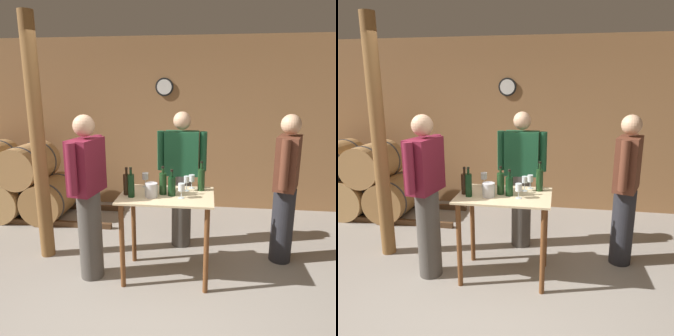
{
  "view_description": "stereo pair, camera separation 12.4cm",
  "coord_description": "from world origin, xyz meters",
  "views": [
    {
      "loc": [
        0.58,
        -2.3,
        1.95
      ],
      "look_at": [
        0.19,
        0.89,
        1.15
      ],
      "focal_mm": 35.0,
      "sensor_mm": 36.0,
      "label": 1
    },
    {
      "loc": [
        0.7,
        -2.28,
        1.95
      ],
      "look_at": [
        0.19,
        0.89,
        1.15
      ],
      "focal_mm": 35.0,
      "sensor_mm": 36.0,
      "label": 2
    }
  ],
  "objects": [
    {
      "name": "ground_plane",
      "position": [
        0.0,
        0.0,
        0.0
      ],
      "size": [
        14.0,
        14.0,
        0.0
      ],
      "primitive_type": "plane",
      "color": "gray"
    },
    {
      "name": "back_wall",
      "position": [
        -0.0,
        2.94,
        1.35
      ],
      "size": [
        8.4,
        0.08,
        2.7
      ],
      "color": "#996B42",
      "rests_on": "ground_plane"
    },
    {
      "name": "barrel_rack",
      "position": [
        -2.4,
        2.19,
        0.5
      ],
      "size": [
        3.33,
        0.86,
        1.14
      ],
      "color": "#4C331E",
      "rests_on": "ground_plane"
    },
    {
      "name": "tasting_table",
      "position": [
        0.19,
        0.79,
        0.7
      ],
      "size": [
        0.94,
        0.62,
        0.9
      ],
      "color": "beige",
      "rests_on": "ground_plane"
    },
    {
      "name": "wooden_post",
      "position": [
        -1.28,
        1.05,
        1.35
      ],
      "size": [
        0.16,
        0.16,
        2.7
      ],
      "color": "brown",
      "rests_on": "ground_plane"
    },
    {
      "name": "wine_bottle_far_left",
      "position": [
        -0.21,
        0.75,
        1.01
      ],
      "size": [
        0.07,
        0.07,
        0.28
      ],
      "color": "black",
      "rests_on": "tasting_table"
    },
    {
      "name": "wine_bottle_left",
      "position": [
        -0.15,
        0.68,
        1.02
      ],
      "size": [
        0.07,
        0.07,
        0.3
      ],
      "color": "black",
      "rests_on": "tasting_table"
    },
    {
      "name": "wine_bottle_center",
      "position": [
        0.15,
        0.8,
        1.02
      ],
      "size": [
        0.07,
        0.07,
        0.29
      ],
      "color": "#193819",
      "rests_on": "tasting_table"
    },
    {
      "name": "wine_bottle_right",
      "position": [
        0.24,
        0.77,
        1.0
      ],
      "size": [
        0.08,
        0.08,
        0.27
      ],
      "color": "black",
      "rests_on": "tasting_table"
    },
    {
      "name": "wine_bottle_far_right",
      "position": [
        0.52,
        0.97,
        1.02
      ],
      "size": [
        0.07,
        0.07,
        0.31
      ],
      "color": "#193819",
      "rests_on": "tasting_table"
    },
    {
      "name": "wine_glass_near_left",
      "position": [
        -0.08,
        1.02,
        1.01
      ],
      "size": [
        0.07,
        0.07,
        0.16
      ],
      "color": "silver",
      "rests_on": "tasting_table"
    },
    {
      "name": "wine_glass_near_center",
      "position": [
        0.34,
        0.7,
        1.01
      ],
      "size": [
        0.07,
        0.07,
        0.15
      ],
      "color": "silver",
      "rests_on": "tasting_table"
    },
    {
      "name": "wine_glass_near_right",
      "position": [
        0.37,
        0.94,
        1.02
      ],
      "size": [
        0.06,
        0.06,
        0.16
      ],
      "color": "silver",
      "rests_on": "tasting_table"
    },
    {
      "name": "wine_glass_far_side",
      "position": [
        0.42,
        1.03,
        1.0
      ],
      "size": [
        0.06,
        0.06,
        0.15
      ],
      "color": "silver",
      "rests_on": "tasting_table"
    },
    {
      "name": "ice_bucket",
      "position": [
        0.04,
        0.71,
        0.97
      ],
      "size": [
        0.12,
        0.12,
        0.14
      ],
      "color": "silver",
      "rests_on": "tasting_table"
    },
    {
      "name": "person_host",
      "position": [
        -0.59,
        0.68,
        0.9
      ],
      "size": [
        0.29,
        0.58,
        1.7
      ],
      "color": "#4C4742",
      "rests_on": "ground_plane"
    },
    {
      "name": "person_visitor_with_scarf",
      "position": [
        0.27,
        1.52,
        0.88
      ],
      "size": [
        0.59,
        0.24,
        1.67
      ],
      "color": "#4C4742",
      "rests_on": "ground_plane"
    },
    {
      "name": "person_visitor_bearded",
      "position": [
        1.44,
        1.26,
        0.88
      ],
      "size": [
        0.34,
        0.56,
        1.67
      ],
      "color": "#232328",
      "rests_on": "ground_plane"
    }
  ]
}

